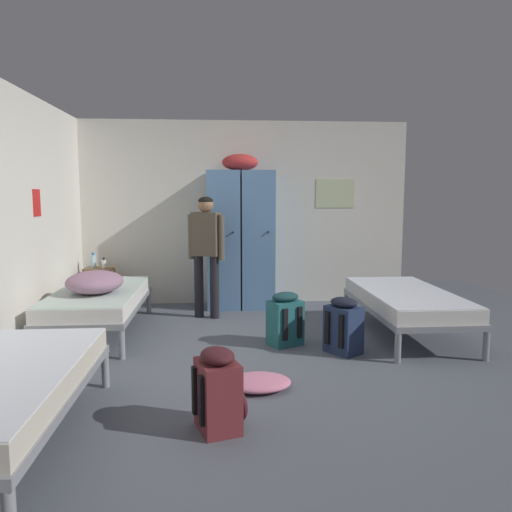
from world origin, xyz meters
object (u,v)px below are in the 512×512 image
object	(u,v)px
locker_bank	(240,237)
shelf_unit	(100,284)
bed_right	(406,300)
backpack_maroon	(219,391)
lotion_bottle	(104,264)
bed_left_rear	(98,299)
water_bottle	(93,261)
bedding_heap	(95,282)
backpack_teal	(285,320)
clothes_pile_pink	(258,382)
person_traveler	(206,245)
backpack_navy	(344,326)

from	to	relation	value
locker_bank	shelf_unit	xyz separation A→B (m)	(-1.88, -0.04, -0.62)
bed_right	backpack_maroon	distance (m)	2.93
shelf_unit	lotion_bottle	bearing A→B (deg)	-29.74
bed_left_rear	water_bottle	world-z (taller)	water_bottle
lotion_bottle	bed_right	bearing A→B (deg)	-21.67
shelf_unit	bed_right	distance (m)	3.91
bedding_heap	bed_left_rear	bearing A→B (deg)	93.44
backpack_teal	clothes_pile_pink	size ratio (longest dim) A/B	1.04
locker_bank	person_traveler	xyz separation A→B (m)	(-0.45, -0.56, -0.06)
shelf_unit	backpack_teal	bearing A→B (deg)	-37.57
bed_right	backpack_teal	bearing A→B (deg)	-168.63
lotion_bottle	person_traveler	bearing A→B (deg)	-19.71
backpack_teal	person_traveler	bearing A→B (deg)	124.27
bed_left_rear	water_bottle	size ratio (longest dim) A/B	9.53
lotion_bottle	clothes_pile_pink	distance (m)	3.42
locker_bank	person_traveler	size ratio (longest dim) A/B	1.37
person_traveler	shelf_unit	bearing A→B (deg)	159.77
backpack_navy	backpack_teal	size ratio (longest dim) A/B	1.00
backpack_navy	clothes_pile_pink	size ratio (longest dim) A/B	1.04
locker_bank	bed_right	xyz separation A→B (m)	(1.75, -1.49, -0.59)
bedding_heap	backpack_navy	distance (m)	2.66
locker_bank	bed_right	size ratio (longest dim) A/B	1.09
lotion_bottle	backpack_maroon	size ratio (longest dim) A/B	0.25
shelf_unit	backpack_maroon	distance (m)	3.88
person_traveler	lotion_bottle	distance (m)	1.47
bed_right	clothes_pile_pink	size ratio (longest dim) A/B	3.59
bed_left_rear	lotion_bottle	xyz separation A→B (m)	(-0.18, 1.11, 0.25)
backpack_navy	backpack_maroon	bearing A→B (deg)	-128.81
shelf_unit	bed_right	world-z (taller)	shelf_unit
backpack_navy	clothes_pile_pink	distance (m)	1.26
bedding_heap	clothes_pile_pink	bearing A→B (deg)	-43.67
bed_left_rear	bedding_heap	bearing A→B (deg)	-86.56
locker_bank	bed_right	world-z (taller)	locker_bank
locker_bank	lotion_bottle	bearing A→B (deg)	-177.60
locker_bank	backpack_teal	size ratio (longest dim) A/B	3.76
backpack_teal	bed_right	bearing A→B (deg)	11.37
shelf_unit	bed_right	bearing A→B (deg)	-21.83
bed_left_rear	person_traveler	bearing A→B (deg)	27.82
locker_bank	lotion_bottle	distance (m)	1.84
bed_right	backpack_teal	size ratio (longest dim) A/B	3.45
clothes_pile_pink	backpack_navy	bearing A→B (deg)	42.78
locker_bank	bedding_heap	size ratio (longest dim) A/B	2.94
lotion_bottle	backpack_teal	world-z (taller)	lotion_bottle
bed_left_rear	shelf_unit	bearing A→B (deg)	102.26
lotion_bottle	clothes_pile_pink	size ratio (longest dim) A/B	0.26
shelf_unit	water_bottle	xyz separation A→B (m)	(-0.08, 0.02, 0.31)
bed_left_rear	clothes_pile_pink	xyz separation A→B (m)	(1.64, -1.73, -0.33)
bed_left_rear	backpack_navy	world-z (taller)	backpack_navy
bed_right	clothes_pile_pink	world-z (taller)	bed_right
shelf_unit	clothes_pile_pink	world-z (taller)	shelf_unit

